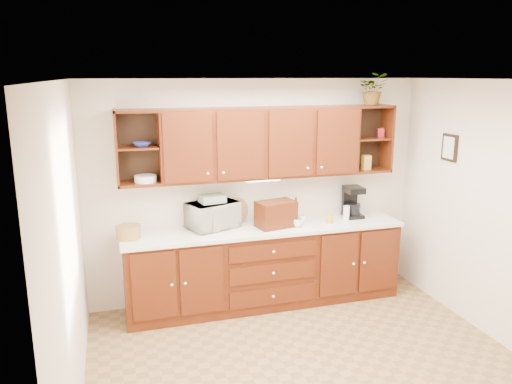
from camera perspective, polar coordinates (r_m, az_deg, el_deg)
floor at (r=4.89m, az=6.37°, el=-19.49°), size 4.00×4.00×0.00m
ceiling at (r=4.12m, az=7.32°, el=12.60°), size 4.00×4.00×0.00m
back_wall at (r=5.92m, az=0.16°, el=0.17°), size 4.00×0.00×4.00m
left_wall at (r=4.02m, az=-20.64°, el=-7.10°), size 0.00×3.50×3.50m
right_wall at (r=5.42m, az=26.68°, el=-2.51°), size 0.00×3.50×3.50m
base_cabinets at (r=5.90m, az=1.00°, el=-8.53°), size 3.20×0.60×0.90m
countertop at (r=5.73m, az=1.05°, el=-4.20°), size 3.24×0.64×0.04m
upper_cabinets at (r=5.66m, az=0.73°, el=5.68°), size 3.20×0.33×0.80m
undercabinet_light at (r=5.68m, az=0.78°, el=1.37°), size 0.40×0.05×0.02m
framed_picture at (r=5.97m, az=21.26°, el=4.75°), size 0.03×0.24×0.30m
wicker_basket at (r=5.49m, az=-14.40°, el=-4.45°), size 0.35×0.35×0.14m
microwave at (r=5.67m, az=-4.98°, el=-2.65°), size 0.65×0.55×0.30m
towel_stack at (r=5.62m, az=-5.02°, el=-0.76°), size 0.30×0.24×0.08m
wine_bottle at (r=5.63m, az=-7.11°, el=-2.82°), size 0.07×0.07×0.30m
woven_tray at (r=5.89m, az=-2.11°, el=-3.45°), size 0.32×0.20×0.31m
bread_box at (r=5.70m, az=2.28°, el=-2.53°), size 0.47×0.35×0.30m
mug_tree at (r=5.82m, az=4.54°, el=-3.24°), size 0.31×0.30×0.33m
canister_red at (r=5.80m, az=3.41°, el=-3.07°), size 0.16×0.16×0.15m
canister_white at (r=6.09m, az=10.29°, el=-2.35°), size 0.09×0.09×0.17m
canister_yellow at (r=5.92m, az=8.38°, el=-2.99°), size 0.09×0.09×0.12m
coffee_maker at (r=6.21m, az=10.96°, el=-1.13°), size 0.22×0.27×0.38m
bowl_stack at (r=5.41m, az=-12.89°, el=5.32°), size 0.20×0.20×0.05m
plate_stack at (r=5.47m, az=-12.53°, el=1.50°), size 0.27×0.27×0.07m
pantry_box_yellow at (r=6.18m, az=12.48°, el=3.32°), size 0.10×0.08×0.17m
pantry_box_red at (r=6.25m, az=14.05°, el=6.59°), size 0.09×0.08×0.11m
potted_plant at (r=6.12m, az=13.25°, el=11.38°), size 0.42×0.40×0.37m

